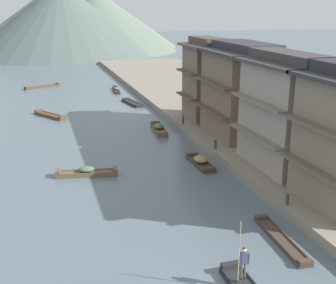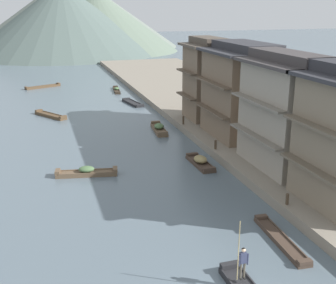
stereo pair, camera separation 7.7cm
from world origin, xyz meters
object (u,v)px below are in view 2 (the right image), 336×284
(boat_moored_third, at_px, (281,240))
(mooring_post_dock_far, at_px, (183,120))
(mooring_post_dock_near, at_px, (287,199))
(mooring_post_dock_mid, at_px, (215,145))
(boat_moored_nearest, at_px, (117,90))
(boat_midriver_upstream, at_px, (200,162))
(boat_crossing_west, at_px, (43,87))
(house_waterfront_tall, at_px, (243,91))
(boat_midriver_drifting, at_px, (133,103))
(house_waterfront_second, at_px, (285,112))
(house_waterfront_narrow, at_px, (207,79))
(boat_moored_second, at_px, (159,129))
(boatman_person, at_px, (243,259))
(boat_upstream_distant, at_px, (87,172))
(boat_moored_far, at_px, (51,115))

(boat_moored_third, xyz_separation_m, mooring_post_dock_far, (2.09, 23.17, 1.01))
(mooring_post_dock_near, relative_size, mooring_post_dock_mid, 0.90)
(boat_moored_nearest, height_order, boat_midriver_upstream, boat_midriver_upstream)
(boat_moored_nearest, relative_size, boat_crossing_west, 0.99)
(house_waterfront_tall, distance_m, mooring_post_dock_far, 7.71)
(boat_midriver_drifting, xyz_separation_m, house_waterfront_second, (5.57, -28.14, 4.87))
(boat_midriver_upstream, relative_size, mooring_post_dock_near, 5.65)
(boat_moored_third, bearing_deg, mooring_post_dock_mid, 81.79)
(boat_crossing_west, height_order, house_waterfront_second, house_waterfront_second)
(boat_crossing_west, relative_size, house_waterfront_narrow, 0.65)
(boat_moored_second, distance_m, boat_crossing_west, 31.71)
(boat_crossing_west, bearing_deg, boatman_person, -82.58)
(mooring_post_dock_far, bearing_deg, boat_moored_nearest, 96.36)
(boat_upstream_distant, relative_size, boat_crossing_west, 0.86)
(boatman_person, distance_m, house_waterfront_tall, 23.68)
(boat_moored_nearest, relative_size, mooring_post_dock_near, 7.68)
(boat_moored_third, relative_size, boat_crossing_west, 0.97)
(boat_moored_nearest, bearing_deg, boat_midriver_upstream, -88.87)
(boat_crossing_west, bearing_deg, mooring_post_dock_mid, -70.96)
(boatman_person, relative_size, boat_midriver_drifting, 0.60)
(boat_moored_far, height_order, house_waterfront_narrow, house_waterfront_narrow)
(boat_midriver_drifting, xyz_separation_m, boat_midriver_upstream, (0.28, -24.54, 0.17))
(boat_crossing_west, height_order, mooring_post_dock_near, mooring_post_dock_near)
(house_waterfront_tall, bearing_deg, boatman_person, -115.77)
(boat_midriver_drifting, bearing_deg, boat_moored_third, -89.72)
(boat_moored_second, relative_size, boat_moored_third, 0.86)
(boat_crossing_west, bearing_deg, boat_upstream_distant, -86.93)
(boat_moored_far, bearing_deg, boat_midriver_upstream, -61.53)
(boat_moored_far, distance_m, house_waterfront_narrow, 19.04)
(mooring_post_dock_near, bearing_deg, boat_moored_nearest, 93.46)
(boat_midriver_upstream, bearing_deg, boat_crossing_west, 105.75)
(house_waterfront_second, height_order, house_waterfront_narrow, same)
(boat_moored_third, bearing_deg, boat_crossing_west, 101.99)
(house_waterfront_tall, xyz_separation_m, mooring_post_dock_near, (-4.12, -15.02, -3.93))
(house_waterfront_narrow, height_order, mooring_post_dock_mid, house_waterfront_narrow)
(boat_moored_nearest, xyz_separation_m, mooring_post_dock_far, (2.68, -24.03, 0.95))
(mooring_post_dock_near, bearing_deg, house_waterfront_tall, 74.66)
(boat_midriver_drifting, bearing_deg, boat_crossing_west, 124.89)
(house_waterfront_second, distance_m, house_waterfront_tall, 8.68)
(house_waterfront_narrow, xyz_separation_m, mooring_post_dock_far, (-3.27, -1.81, -3.88))
(boat_moored_nearest, bearing_deg, boat_crossing_west, 149.98)
(boat_moored_nearest, relative_size, house_waterfront_tall, 0.64)
(boat_moored_second, height_order, boat_upstream_distant, boat_moored_second)
(house_waterfront_second, bearing_deg, boat_moored_third, -120.17)
(boat_upstream_distant, distance_m, mooring_post_dock_far, 15.05)
(boat_moored_far, xyz_separation_m, boat_midriver_drifting, (10.84, 4.04, -0.04))
(mooring_post_dock_near, distance_m, mooring_post_dock_mid, 11.59)
(house_waterfront_second, distance_m, house_waterfront_narrow, 15.71)
(boat_moored_third, relative_size, boat_midriver_upstream, 1.33)
(boat_upstream_distant, distance_m, house_waterfront_narrow, 19.29)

